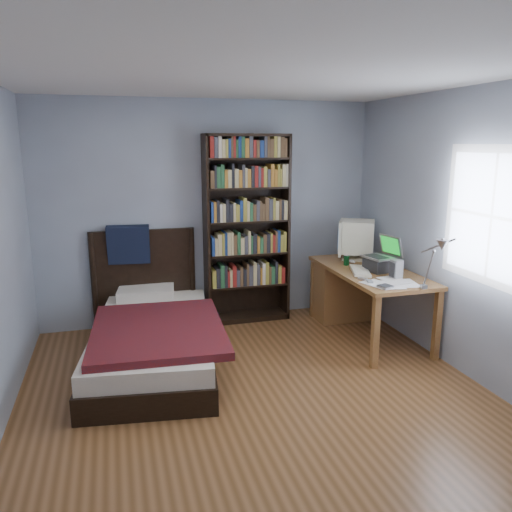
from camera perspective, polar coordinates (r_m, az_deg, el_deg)
The scene contains 14 objects.
room at distance 3.70m, azimuth 1.20°, elevation 0.66°, with size 4.20×4.24×2.50m.
desk at distance 5.81m, azimuth 10.70°, elevation -3.54°, with size 0.75×1.57×0.73m.
crt_monitor at distance 5.74m, azimuth 11.26°, elevation 2.12°, with size 0.55×0.50×0.46m.
laptop at distance 5.30m, azimuth 13.89°, elevation -0.57°, with size 0.35×0.34×0.37m.
desk_lamp at distance 4.39m, azimuth 20.23°, elevation 0.65°, with size 0.21×0.46×0.54m.
keyboard at distance 5.23m, azimuth 11.81°, elevation -1.68°, with size 0.17×0.43×0.03m, color beige.
speaker at distance 5.07m, azimuth 15.76°, elevation -1.46°, with size 0.09×0.09×0.18m, color gray.
soda_can at distance 5.50m, azimuth 10.30°, elevation -0.49°, with size 0.06×0.06×0.11m, color #083B19.
mouse at distance 5.62m, azimuth 10.93°, elevation -0.61°, with size 0.06×0.11×0.04m, color silver.
phone_silver at distance 4.96m, azimuth 12.10°, elevation -2.55°, with size 0.04×0.09×0.02m, color silver.
phone_grey at distance 4.87m, azimuth 12.88°, elevation -2.85°, with size 0.05×0.10×0.02m, color gray.
external_drive at distance 4.72m, azimuth 14.56°, elevation -3.44°, with size 0.11×0.11×0.02m, color gray.
bookshelf at distance 5.66m, azimuth -1.06°, elevation 3.04°, with size 0.96×0.30×2.13m.
bed at distance 4.92m, azimuth -11.75°, elevation -8.65°, with size 1.36×2.28×1.16m.
Camera 1 is at (-1.05, -3.45, 2.03)m, focal length 35.00 mm.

